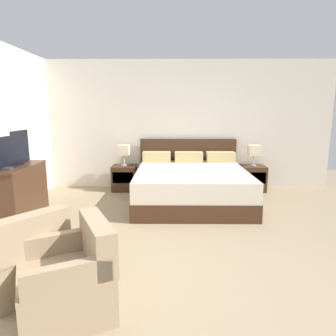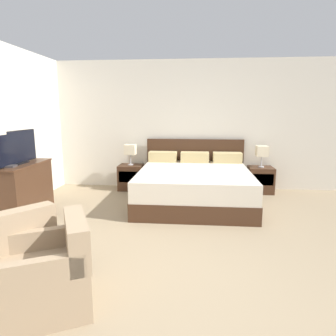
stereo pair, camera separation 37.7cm
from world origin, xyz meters
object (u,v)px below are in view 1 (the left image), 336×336
Objects in this scene: tv at (12,150)px; table_lamp_left at (124,150)px; nightstand_right at (253,178)px; book_red_cover at (4,169)px; bed at (191,184)px; table_lamp_right at (254,151)px; armchair_companion at (70,280)px; dresser at (17,193)px; nightstand_left at (124,178)px; armchair_by_window at (21,259)px.

table_lamp_left is at bearing 53.82° from tv.
book_red_cover is (-3.95, -2.08, 0.59)m from nightstand_right.
table_lamp_right is (1.32, 0.78, 0.51)m from bed.
nightstand_right is 0.56× the size of armchair_companion.
bed reaches higher than armchair_companion.
table_lamp_left is (-2.65, 0.00, 0.57)m from nightstand_right.
bed is 2.83m from dresser.
bed is 1.99× the size of dresser.
table_lamp_right is (2.65, 0.00, 0.00)m from table_lamp_left.
armchair_companion is (1.47, -2.06, -0.15)m from dresser.
nightstand_left is 0.54× the size of armchair_by_window.
armchair_by_window is (-0.42, -3.50, -0.55)m from table_lamp_left.
nightstand_left is at bearing 53.80° from tv.
nightstand_left is 0.56× the size of armchair_companion.
table_lamp_right is 2.06× the size of book_red_cover.
tv is (-2.64, -1.02, 0.76)m from bed.
armchair_companion is at bearing -122.94° from table_lamp_right.
table_lamp_left is 2.46m from book_red_cover.
bed reaches higher than nightstand_left.
book_red_cover is (0.01, -0.28, -0.22)m from tv.
nightstand_right is 4.58m from armchair_companion.
armchair_by_window is (-3.07, -3.49, 0.03)m from nightstand_right.
bed reaches higher than table_lamp_right.
tv is at bearing -155.60° from nightstand_right.
tv is 2.64m from armchair_companion.
tv is 2.08m from armchair_by_window.
nightstand_left is 1.21× the size of table_lamp_right.
nightstand_left is at bearing 180.00° from nightstand_right.
table_lamp_left is at bearing 53.56° from dresser.
armchair_by_window is (-1.74, -2.71, -0.04)m from bed.
dresser is 1.12× the size of armchair_by_window.
book_red_cover is at bearing -87.21° from tv.
book_red_cover is 0.21× the size of armchair_by_window.
book_red_cover reaches higher than dresser.
dresser is 1.13× the size of tv.
armchair_companion is at bearing -110.88° from bed.
nightstand_right is 0.54× the size of tv.
table_lamp_left is 0.40× the size of dresser.
dresser is at bearing -126.44° from table_lamp_left.
table_lamp_left is 0.44× the size of armchair_by_window.
bed is 4.15× the size of nightstand_left.
tv is at bearing -79.58° from dresser.
armchair_companion is at bearing -122.95° from nightstand_right.
book_red_cover is at bearing 129.47° from armchair_companion.
armchair_by_window is at bearing -122.70° from bed.
bed is 3.28m from armchair_companion.
armchair_by_window is at bearing -131.25° from table_lamp_right.
table_lamp_left is 2.24m from tv.
tv is at bearing -158.91° from bed.
nightstand_left is 1.00× the size of nightstand_right.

